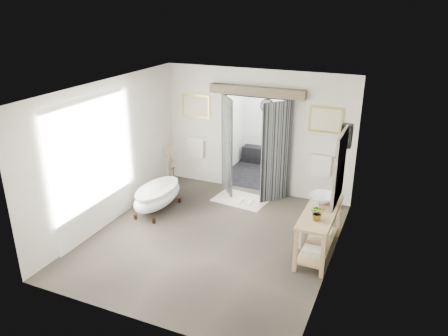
{
  "coord_description": "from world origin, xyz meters",
  "views": [
    {
      "loc": [
        3.16,
        -6.66,
        4.36
      ],
      "look_at": [
        0.0,
        0.6,
        1.25
      ],
      "focal_mm": 35.0,
      "sensor_mm": 36.0,
      "label": 1
    }
  ],
  "objects": [
    {
      "name": "vanity",
      "position": [
        1.95,
        0.32,
        0.51
      ],
      "size": [
        0.57,
        1.6,
        0.85
      ],
      "color": "tan",
      "rests_on": "ground_plane"
    },
    {
      "name": "room_shell",
      "position": [
        -0.04,
        -0.12,
        1.86
      ],
      "size": [
        4.52,
        5.02,
        2.91
      ],
      "color": "silver",
      "rests_on": "ground_plane"
    },
    {
      "name": "soap_bottle_b",
      "position": [
        1.96,
        0.9,
        0.92
      ],
      "size": [
        0.15,
        0.15,
        0.15
      ],
      "primitive_type": "imported",
      "rotation": [
        0.0,
        0.0,
        0.35
      ],
      "color": "gray",
      "rests_on": "vanity"
    },
    {
      "name": "pedestal_mirror",
      "position": [
        -1.91,
        1.73,
        0.49
      ],
      "size": [
        0.34,
        0.22,
        1.13
      ],
      "color": "brown",
      "rests_on": "ground_plane"
    },
    {
      "name": "clawfoot_tub",
      "position": [
        -1.58,
        0.62,
        0.37
      ],
      "size": [
        0.68,
        1.53,
        0.75
      ],
      "color": "#342014",
      "rests_on": "ground_plane"
    },
    {
      "name": "shower_room",
      "position": [
        0.0,
        3.99,
        0.91
      ],
      "size": [
        2.22,
        2.01,
        2.51
      ],
      "color": "black",
      "rests_on": "ground_plane"
    },
    {
      "name": "soap_bottle_a",
      "position": [
        1.89,
        0.31,
        0.95
      ],
      "size": [
        0.11,
        0.11,
        0.21
      ],
      "primitive_type": "imported",
      "rotation": [
        0.0,
        0.0,
        0.16
      ],
      "color": "gray",
      "rests_on": "vanity"
    },
    {
      "name": "back_wall_dressing",
      "position": [
        0.0,
        2.32,
        1.56
      ],
      "size": [
        3.82,
        0.72,
        2.52
      ],
      "color": "black",
      "rests_on": "ground_plane"
    },
    {
      "name": "plant",
      "position": [
        1.99,
        -0.04,
        0.99
      ],
      "size": [
        0.31,
        0.29,
        0.28
      ],
      "primitive_type": "imported",
      "rotation": [
        0.0,
        0.0,
        0.37
      ],
      "color": "gray",
      "rests_on": "vanity"
    },
    {
      "name": "ground_plane",
      "position": [
        0.0,
        0.0,
        0.0
      ],
      "size": [
        5.0,
        5.0,
        0.0
      ],
      "primitive_type": "plane",
      "color": "#52493E"
    },
    {
      "name": "rug",
      "position": [
        -0.11,
        1.84,
        0.01
      ],
      "size": [
        1.28,
        0.93,
        0.01
      ],
      "primitive_type": "cube",
      "rotation": [
        0.0,
        0.0,
        -0.11
      ],
      "color": "beige",
      "rests_on": "ground_plane"
    },
    {
      "name": "basin",
      "position": [
        1.94,
        0.63,
        0.94
      ],
      "size": [
        0.61,
        0.61,
        0.17
      ],
      "primitive_type": "imported",
      "rotation": [
        0.0,
        0.0,
        0.28
      ],
      "color": "white",
      "rests_on": "vanity"
    },
    {
      "name": "slippers",
      "position": [
        0.04,
        1.71,
        0.04
      ],
      "size": [
        0.34,
        0.25,
        0.05
      ],
      "color": "silver",
      "rests_on": "rug"
    }
  ]
}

